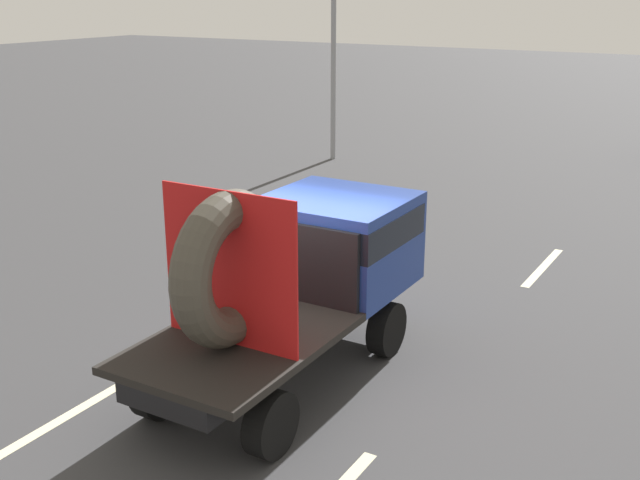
# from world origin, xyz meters

# --- Properties ---
(ground_plane) EXTENTS (120.00, 120.00, 0.00)m
(ground_plane) POSITION_xyz_m (0.00, 0.00, 0.00)
(ground_plane) COLOR #38383A
(flatbed_truck) EXTENTS (2.02, 4.88, 2.95)m
(flatbed_truck) POSITION_xyz_m (0.19, 0.06, 1.49)
(flatbed_truck) COLOR black
(flatbed_truck) RESTS_ON ground_plane
(traffic_light) EXTENTS (0.42, 0.36, 5.97)m
(traffic_light) POSITION_xyz_m (-6.44, 12.53, 3.88)
(traffic_light) COLOR gray
(traffic_light) RESTS_ON ground_plane
(lane_dash_left_near) EXTENTS (0.16, 2.40, 0.01)m
(lane_dash_left_near) POSITION_xyz_m (-1.66, -2.92, 0.00)
(lane_dash_left_near) COLOR beige
(lane_dash_left_near) RESTS_ON ground_plane
(lane_dash_left_far) EXTENTS (0.16, 2.48, 0.01)m
(lane_dash_left_far) POSITION_xyz_m (-1.66, 5.54, 0.00)
(lane_dash_left_far) COLOR beige
(lane_dash_left_far) RESTS_ON ground_plane
(lane_dash_right_far) EXTENTS (0.16, 2.45, 0.01)m
(lane_dash_right_far) POSITION_xyz_m (2.03, 5.81, 0.00)
(lane_dash_right_far) COLOR beige
(lane_dash_right_far) RESTS_ON ground_plane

